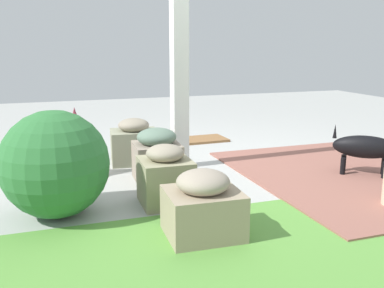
# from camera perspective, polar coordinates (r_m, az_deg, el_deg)

# --- Properties ---
(ground_plane) EXTENTS (12.00, 12.00, 0.00)m
(ground_plane) POSITION_cam_1_polar(r_m,az_deg,el_deg) (4.40, 2.75, -3.28)
(ground_plane) COLOR #AAABA7
(brick_path) EXTENTS (1.80, 2.40, 0.02)m
(brick_path) POSITION_cam_1_polar(r_m,az_deg,el_deg) (4.41, 19.14, -3.83)
(brick_path) COLOR #925B4E
(brick_path) RESTS_ON ground
(porch_pillar) EXTENTS (0.15, 0.15, 2.04)m
(porch_pillar) POSITION_cam_1_polar(r_m,az_deg,el_deg) (4.33, -1.66, 10.15)
(porch_pillar) COLOR white
(porch_pillar) RESTS_ON ground
(stone_planter_nearest) EXTENTS (0.52, 0.44, 0.47)m
(stone_planter_nearest) POSITION_cam_1_polar(r_m,az_deg,el_deg) (4.62, -7.51, 0.17)
(stone_planter_nearest) COLOR gray
(stone_planter_nearest) RESTS_ON ground
(stone_planter_near) EXTENTS (0.43, 0.43, 0.48)m
(stone_planter_near) POSITION_cam_1_polar(r_m,az_deg,el_deg) (4.02, -4.57, -1.46)
(stone_planter_near) COLOR gray
(stone_planter_near) RESTS_ON ground
(stone_planter_mid) EXTENTS (0.40, 0.41, 0.47)m
(stone_planter_mid) POSITION_cam_1_polar(r_m,az_deg,el_deg) (3.42, -3.46, -4.27)
(stone_planter_mid) COLOR gray
(stone_planter_mid) RESTS_ON ground
(stone_planter_far) EXTENTS (0.49, 0.45, 0.44)m
(stone_planter_far) POSITION_cam_1_polar(r_m,az_deg,el_deg) (2.86, 1.43, -8.05)
(stone_planter_far) COLOR gray
(stone_planter_far) RESTS_ON ground
(round_shrub) EXTENTS (0.77, 0.77, 0.77)m
(round_shrub) POSITION_cam_1_polar(r_m,az_deg,el_deg) (3.27, -17.35, -2.53)
(round_shrub) COLOR #2F7037
(round_shrub) RESTS_ON ground
(terracotta_pot_spiky) EXTENTS (0.29, 0.29, 0.66)m
(terracotta_pot_spiky) POSITION_cam_1_polar(r_m,az_deg,el_deg) (4.24, -14.77, 0.04)
(terracotta_pot_spiky) COLOR #B86734
(terracotta_pot_spiky) RESTS_ON ground
(dog) EXTENTS (0.63, 0.56, 0.49)m
(dog) POSITION_cam_1_polar(r_m,az_deg,el_deg) (4.41, 22.20, -0.34)
(dog) COLOR black
(dog) RESTS_ON ground
(doormat) EXTENTS (0.72, 0.43, 0.03)m
(doormat) POSITION_cam_1_polar(r_m,az_deg,el_deg) (5.67, 0.87, 0.56)
(doormat) COLOR olive
(doormat) RESTS_ON ground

